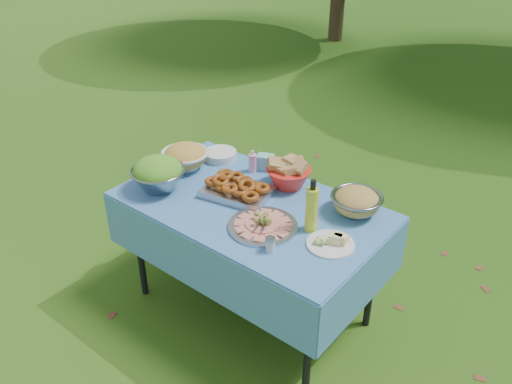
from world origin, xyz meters
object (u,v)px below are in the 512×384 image
at_px(charcuterie_platter, 263,221).
at_px(oil_bottle, 312,206).
at_px(salad_bowl, 158,174).
at_px(bread_bowl, 289,173).
at_px(picnic_table, 251,259).
at_px(plate_stack, 220,155).
at_px(pasta_bowl_steel, 356,201).

height_order(charcuterie_platter, oil_bottle, oil_bottle).
xyz_separation_m(salad_bowl, bread_bowl, (0.56, 0.49, -0.01)).
relative_size(picnic_table, charcuterie_platter, 4.03).
relative_size(plate_stack, oil_bottle, 0.71).
bearing_deg(oil_bottle, plate_stack, 161.53).
bearing_deg(picnic_table, charcuterie_platter, -35.38).
distance_m(salad_bowl, pasta_bowl_steel, 1.11).
height_order(picnic_table, pasta_bowl_steel, pasta_bowl_steel).
xyz_separation_m(bread_bowl, pasta_bowl_steel, (0.45, -0.01, -0.01)).
distance_m(picnic_table, oil_bottle, 0.65).
height_order(pasta_bowl_steel, charcuterie_platter, pasta_bowl_steel).
bearing_deg(salad_bowl, charcuterie_platter, 5.67).
bearing_deg(bread_bowl, salad_bowl, -138.47).
relative_size(picnic_table, salad_bowl, 4.77).
distance_m(bread_bowl, oil_bottle, 0.45).
bearing_deg(charcuterie_platter, plate_stack, 147.73).
xyz_separation_m(plate_stack, bread_bowl, (0.54, -0.01, 0.06)).
distance_m(plate_stack, pasta_bowl_steel, 0.98).
bearing_deg(picnic_table, salad_bowl, -158.50).
distance_m(pasta_bowl_steel, charcuterie_platter, 0.52).
bearing_deg(charcuterie_platter, salad_bowl, -174.33).
relative_size(plate_stack, charcuterie_platter, 0.57).
xyz_separation_m(picnic_table, pasta_bowl_steel, (0.49, 0.28, 0.45)).
xyz_separation_m(bread_bowl, oil_bottle, (0.35, -0.29, 0.06)).
xyz_separation_m(salad_bowl, charcuterie_platter, (0.70, 0.07, -0.06)).
relative_size(picnic_table, pasta_bowl_steel, 5.39).
distance_m(salad_bowl, plate_stack, 0.51).
bearing_deg(bread_bowl, picnic_table, -98.21).
xyz_separation_m(salad_bowl, oil_bottle, (0.90, 0.20, 0.04)).
bearing_deg(oil_bottle, picnic_table, -179.65).
bearing_deg(picnic_table, oil_bottle, 0.35).
height_order(picnic_table, bread_bowl, bread_bowl).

